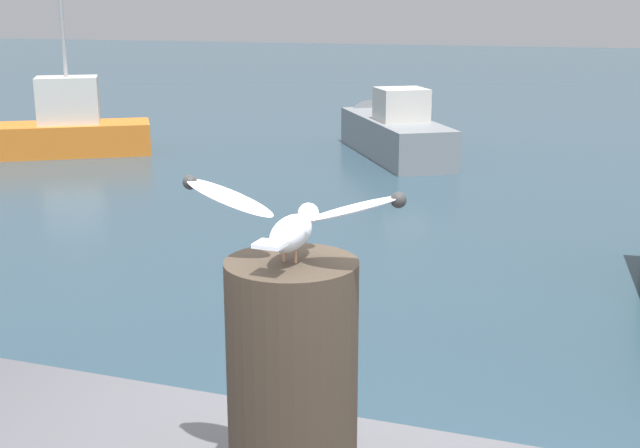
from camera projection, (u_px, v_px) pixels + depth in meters
name	position (u px, v px, depth m)	size (l,w,h in m)	color
mooring_post	(292.00, 381.00, 2.50)	(0.39, 0.39, 0.75)	#382D23
seagull	(291.00, 220.00, 2.38)	(0.68, 0.39, 0.23)	tan
boat_grey	(388.00, 130.00, 16.69)	(3.45, 4.57, 1.46)	gray
boat_orange	(13.00, 134.00, 16.25)	(4.95, 3.70, 3.68)	orange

